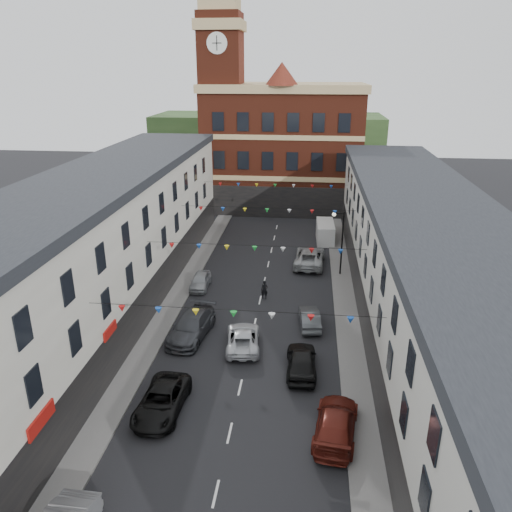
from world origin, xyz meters
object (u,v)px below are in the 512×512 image
at_px(car_left_d, 191,326).
at_px(car_left_e, 200,281).
at_px(car_right_e, 310,318).
at_px(car_right_f, 310,257).
at_px(street_lamp, 340,235).
at_px(car_right_c, 336,423).
at_px(pedestrian, 264,290).
at_px(white_van, 325,232).
at_px(moving_car, 243,338).
at_px(car_left_c, 162,401).
at_px(car_right_d, 301,361).

relative_size(car_left_d, car_left_e, 1.50).
height_order(car_right_e, car_right_f, car_right_f).
height_order(street_lamp, car_right_c, street_lamp).
bearing_deg(pedestrian, car_left_e, 170.08).
bearing_deg(white_van, car_left_e, -130.41).
distance_m(street_lamp, car_right_e, 10.72).
distance_m(car_right_c, car_right_f, 23.86).
xyz_separation_m(car_right_c, moving_car, (-5.93, 8.19, -0.09)).
xyz_separation_m(street_lamp, car_left_e, (-11.95, -4.07, -3.27)).
height_order(car_left_e, moving_car, moving_car).
relative_size(street_lamp, white_van, 1.27).
bearing_deg(pedestrian, car_right_c, -66.26).
xyz_separation_m(street_lamp, pedestrian, (-6.22, -5.67, -3.11)).
relative_size(white_van, pedestrian, 2.99).
xyz_separation_m(car_left_e, moving_car, (4.96, -9.28, 0.02)).
distance_m(street_lamp, moving_car, 15.41).
height_order(car_left_e, car_right_e, car_right_e).
height_order(car_right_c, car_right_e, car_right_c).
bearing_deg(car_left_e, car_right_f, 33.58).
bearing_deg(street_lamp, car_left_c, -117.09).
bearing_deg(white_van, car_right_e, -96.03).
bearing_deg(moving_car, car_right_e, -149.01).
distance_m(car_right_c, car_right_d, 5.89).
distance_m(street_lamp, car_right_c, 21.79).
relative_size(car_right_e, white_van, 0.83).
height_order(car_right_d, pedestrian, pedestrian).
relative_size(car_right_c, pedestrian, 3.27).
height_order(car_left_e, car_right_c, car_right_c).
height_order(car_right_f, moving_car, car_right_f).
xyz_separation_m(car_left_d, car_left_e, (-1.15, 8.30, -0.18)).
distance_m(car_right_e, moving_car, 5.67).
distance_m(car_right_d, car_right_e, 6.08).
xyz_separation_m(car_right_e, moving_car, (-4.50, -3.44, 0.01)).
xyz_separation_m(car_right_e, white_van, (1.54, 19.47, 0.40)).
bearing_deg(car_left_d, car_right_d, -17.11).
relative_size(car_left_d, car_right_f, 0.95).
distance_m(street_lamp, white_van, 10.03).
xyz_separation_m(car_left_d, moving_car, (3.82, -0.98, -0.15)).
height_order(car_left_c, car_right_c, car_right_c).
relative_size(car_left_e, moving_car, 0.79).
bearing_deg(moving_car, car_left_d, -20.83).
bearing_deg(car_left_d, white_van, 73.31).
relative_size(car_left_d, moving_car, 1.18).
relative_size(car_right_e, pedestrian, 2.50).
distance_m(car_right_d, pedestrian, 10.80).
height_order(car_left_d, car_right_c, car_left_d).
xyz_separation_m(street_lamp, car_right_e, (-2.49, -9.90, -3.25)).
xyz_separation_m(street_lamp, car_right_c, (-1.05, -21.54, -3.15)).
xyz_separation_m(car_left_c, white_van, (9.61, 30.20, 0.35)).
xyz_separation_m(moving_car, pedestrian, (0.76, 7.68, 0.13)).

